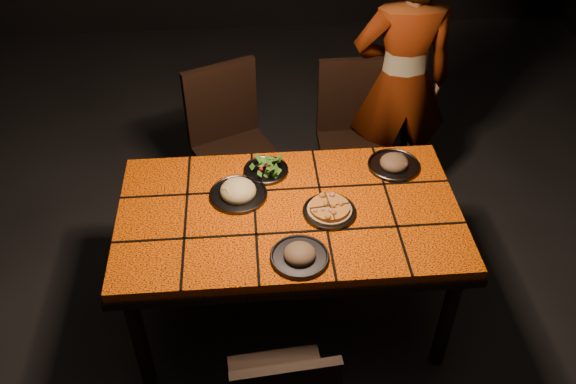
{
  "coord_description": "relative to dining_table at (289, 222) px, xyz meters",
  "views": [
    {
      "loc": [
        -0.17,
        -2.09,
        2.67
      ],
      "look_at": [
        -0.0,
        0.05,
        0.82
      ],
      "focal_mm": 38.0,
      "sensor_mm": 36.0,
      "label": 1
    }
  ],
  "objects": [
    {
      "name": "dining_table",
      "position": [
        0.0,
        0.0,
        0.0
      ],
      "size": [
        1.62,
        0.92,
        0.75
      ],
      "color": "#FF5D08",
      "rests_on": "ground"
    },
    {
      "name": "plate_pasta",
      "position": [
        -0.23,
        0.12,
        0.1
      ],
      "size": [
        0.28,
        0.28,
        0.09
      ],
      "color": "#38373D",
      "rests_on": "dining_table"
    },
    {
      "name": "diner",
      "position": [
        0.74,
        0.97,
        0.15
      ],
      "size": [
        0.6,
        0.39,
        1.65
      ],
      "primitive_type": "imported",
      "rotation": [
        0.0,
        0.0,
        3.14
      ],
      "color": "brown",
      "rests_on": "ground"
    },
    {
      "name": "chair_far_right",
      "position": [
        0.47,
        0.9,
        -0.11
      ],
      "size": [
        0.44,
        0.44,
        0.97
      ],
      "rotation": [
        0.0,
        0.0,
        0.0
      ],
      "color": "black",
      "rests_on": "ground"
    },
    {
      "name": "plate_salad",
      "position": [
        -0.09,
        0.29,
        0.1
      ],
      "size": [
        0.23,
        0.23,
        0.07
      ],
      "color": "#38373D",
      "rests_on": "dining_table"
    },
    {
      "name": "plate_pizza",
      "position": [
        0.19,
        -0.04,
        0.1
      ],
      "size": [
        0.25,
        0.25,
        0.04
      ],
      "color": "#38373D",
      "rests_on": "dining_table"
    },
    {
      "name": "plate_mushroom_b",
      "position": [
        0.56,
        0.28,
        0.1
      ],
      "size": [
        0.26,
        0.26,
        0.09
      ],
      "color": "#38373D",
      "rests_on": "dining_table"
    },
    {
      "name": "chair_far_left",
      "position": [
        -0.28,
        0.88,
        -0.11
      ],
      "size": [
        0.58,
        0.58,
        0.98
      ],
      "rotation": [
        0.0,
        0.0,
        0.41
      ],
      "color": "black",
      "rests_on": "ground"
    },
    {
      "name": "room_shell",
      "position": [
        0.0,
        0.0,
        0.83
      ],
      "size": [
        6.04,
        7.04,
        3.08
      ],
      "color": "black",
      "rests_on": "ground"
    },
    {
      "name": "plate_mushroom_a",
      "position": [
        0.02,
        -0.31,
        0.1
      ],
      "size": [
        0.26,
        0.26,
        0.08
      ],
      "color": "#38373D",
      "rests_on": "dining_table"
    }
  ]
}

